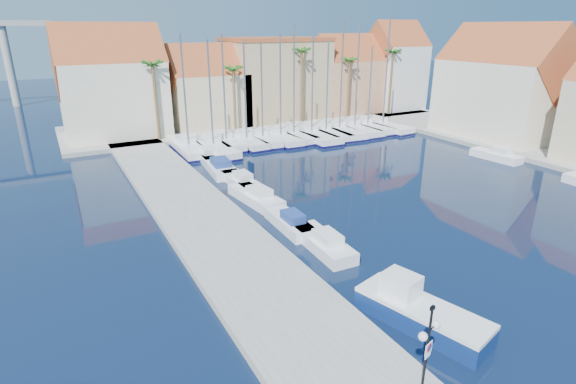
% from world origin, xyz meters
% --- Properties ---
extents(ground, '(260.00, 260.00, 0.00)m').
position_xyz_m(ground, '(0.00, 0.00, 0.00)').
color(ground, black).
rests_on(ground, ground).
extents(quay_west, '(6.00, 77.00, 0.50)m').
position_xyz_m(quay_west, '(-9.00, 13.50, 0.25)').
color(quay_west, gray).
rests_on(quay_west, ground).
extents(shore_north, '(54.00, 16.00, 0.50)m').
position_xyz_m(shore_north, '(10.00, 48.00, 0.25)').
color(shore_north, gray).
rests_on(shore_north, ground).
extents(shore_east, '(12.00, 60.00, 0.50)m').
position_xyz_m(shore_east, '(32.00, 15.00, 0.25)').
color(shore_east, gray).
rests_on(shore_east, ground).
extents(lamp_post, '(1.25, 0.61, 3.78)m').
position_xyz_m(lamp_post, '(-7.00, -3.50, 2.98)').
color(lamp_post, black).
rests_on(lamp_post, quay_west).
extents(fishing_boat, '(3.76, 6.71, 2.23)m').
position_xyz_m(fishing_boat, '(-3.74, 0.11, 0.74)').
color(fishing_boat, navy).
rests_on(fishing_boat, ground).
extents(motorboat_west_0, '(2.02, 5.67, 1.40)m').
position_xyz_m(motorboat_west_0, '(-3.54, 8.74, 0.51)').
color(motorboat_west_0, white).
rests_on(motorboat_west_0, ground).
extents(motorboat_west_1, '(1.82, 5.20, 1.40)m').
position_xyz_m(motorboat_west_1, '(-3.90, 12.57, 0.51)').
color(motorboat_west_1, white).
rests_on(motorboat_west_1, ground).
extents(motorboat_west_2, '(2.56, 6.28, 1.40)m').
position_xyz_m(motorboat_west_2, '(-3.85, 18.37, 0.51)').
color(motorboat_west_2, white).
rests_on(motorboat_west_2, ground).
extents(motorboat_west_3, '(1.84, 5.49, 1.40)m').
position_xyz_m(motorboat_west_3, '(-3.40, 22.67, 0.51)').
color(motorboat_west_3, white).
rests_on(motorboat_west_3, ground).
extents(motorboat_west_4, '(2.93, 7.16, 1.40)m').
position_xyz_m(motorboat_west_4, '(-3.56, 27.72, 0.51)').
color(motorboat_west_4, white).
rests_on(motorboat_west_4, ground).
extents(motorboat_west_5, '(2.41, 6.55, 1.40)m').
position_xyz_m(motorboat_west_5, '(-3.17, 32.54, 0.51)').
color(motorboat_west_5, white).
rests_on(motorboat_west_5, ground).
extents(motorboat_east_1, '(2.15, 5.48, 1.40)m').
position_xyz_m(motorboat_east_1, '(24.01, 17.35, 0.51)').
color(motorboat_east_1, white).
rests_on(motorboat_east_1, ground).
extents(sailboat_0, '(2.86, 10.09, 12.85)m').
position_xyz_m(sailboat_0, '(-4.18, 36.45, 0.59)').
color(sailboat_0, white).
rests_on(sailboat_0, ground).
extents(sailboat_1, '(2.96, 11.20, 12.21)m').
position_xyz_m(sailboat_1, '(-1.66, 35.43, 0.57)').
color(sailboat_1, white).
rests_on(sailboat_1, ground).
extents(sailboat_2, '(2.73, 8.93, 12.73)m').
position_xyz_m(sailboat_2, '(0.56, 36.88, 0.61)').
color(sailboat_2, white).
rests_on(sailboat_2, ground).
extents(sailboat_3, '(2.63, 8.88, 12.00)m').
position_xyz_m(sailboat_3, '(2.81, 36.16, 0.60)').
color(sailboat_3, white).
rests_on(sailboat_3, ground).
extents(sailboat_4, '(2.71, 8.60, 11.74)m').
position_xyz_m(sailboat_4, '(4.98, 36.12, 0.60)').
color(sailboat_4, white).
rests_on(sailboat_4, ground).
extents(sailboat_5, '(2.68, 9.44, 12.72)m').
position_xyz_m(sailboat_5, '(7.34, 35.99, 0.60)').
color(sailboat_5, white).
rests_on(sailboat_5, ground).
extents(sailboat_6, '(3.24, 9.52, 13.70)m').
position_xyz_m(sailboat_6, '(9.22, 36.13, 0.61)').
color(sailboat_6, white).
rests_on(sailboat_6, ground).
extents(sailboat_7, '(3.42, 11.85, 12.93)m').
position_xyz_m(sailboat_7, '(11.59, 35.77, 0.57)').
color(sailboat_7, white).
rests_on(sailboat_7, ground).
extents(sailboat_8, '(3.03, 10.61, 11.95)m').
position_xyz_m(sailboat_8, '(13.85, 35.84, 0.57)').
color(sailboat_8, white).
rests_on(sailboat_8, ground).
extents(sailboat_9, '(3.69, 11.04, 14.44)m').
position_xyz_m(sailboat_9, '(16.02, 35.87, 0.60)').
color(sailboat_9, white).
rests_on(sailboat_9, ground).
extents(sailboat_10, '(2.98, 10.66, 13.97)m').
position_xyz_m(sailboat_10, '(18.42, 35.88, 0.59)').
color(sailboat_10, white).
rests_on(sailboat_10, ground).
extents(sailboat_11, '(2.97, 10.34, 11.13)m').
position_xyz_m(sailboat_11, '(20.79, 36.04, 0.56)').
color(sailboat_11, white).
rests_on(sailboat_11, ground).
extents(sailboat_12, '(3.56, 10.73, 14.54)m').
position_xyz_m(sailboat_12, '(22.86, 35.45, 0.60)').
color(sailboat_12, white).
rests_on(sailboat_12, ground).
extents(building_0, '(12.30, 9.00, 13.50)m').
position_xyz_m(building_0, '(-10.00, 47.00, 6.52)').
color(building_0, beige).
rests_on(building_0, shore_north).
extents(building_1, '(10.30, 8.00, 11.00)m').
position_xyz_m(building_1, '(2.00, 47.00, 5.30)').
color(building_1, '#CDB791').
rests_on(building_1, shore_north).
extents(building_2, '(14.20, 10.20, 11.50)m').
position_xyz_m(building_2, '(13.00, 48.00, 6.26)').
color(building_2, tan).
rests_on(building_2, shore_north).
extents(building_3, '(10.30, 8.00, 12.00)m').
position_xyz_m(building_3, '(25.00, 47.00, 5.86)').
color(building_3, tan).
rests_on(building_3, shore_north).
extents(building_4, '(8.30, 8.00, 14.00)m').
position_xyz_m(building_4, '(34.00, 46.00, 6.97)').
color(building_4, silver).
rests_on(building_4, shore_north).
extents(building_6, '(9.00, 14.30, 13.50)m').
position_xyz_m(building_6, '(32.00, 24.00, 6.52)').
color(building_6, beige).
rests_on(building_6, shore_east).
extents(palm_0, '(2.60, 2.60, 10.15)m').
position_xyz_m(palm_0, '(-6.00, 42.00, 9.08)').
color(palm_0, brown).
rests_on(palm_0, shore_north).
extents(palm_1, '(2.60, 2.60, 9.15)m').
position_xyz_m(palm_1, '(4.00, 42.00, 8.14)').
color(palm_1, brown).
rests_on(palm_1, shore_north).
extents(palm_2, '(2.60, 2.60, 11.15)m').
position_xyz_m(palm_2, '(14.00, 42.00, 10.02)').
color(palm_2, brown).
rests_on(palm_2, shore_north).
extents(palm_3, '(2.60, 2.60, 9.65)m').
position_xyz_m(palm_3, '(22.00, 42.00, 8.61)').
color(palm_3, brown).
rests_on(palm_3, shore_north).
extents(palm_4, '(2.60, 2.60, 10.65)m').
position_xyz_m(palm_4, '(30.00, 42.00, 9.55)').
color(palm_4, brown).
rests_on(palm_4, shore_north).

